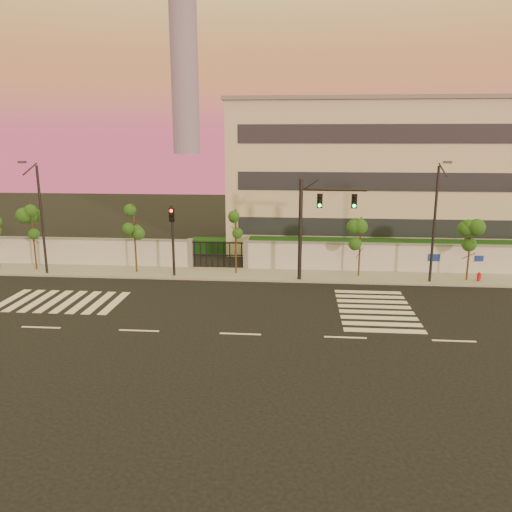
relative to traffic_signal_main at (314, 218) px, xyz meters
name	(u,v)px	position (x,y,z in m)	size (l,w,h in m)	color
ground	(240,334)	(-3.66, -9.38, -4.22)	(120.00, 120.00, 0.00)	black
sidewalk	(258,275)	(-3.66, 1.12, -4.14)	(60.00, 3.00, 0.15)	gray
perimeter_wall	(261,256)	(-3.55, 2.62, -3.15)	(60.00, 0.36, 2.20)	#B9BBC0
hedge_row	(278,251)	(-2.49, 5.36, -3.40)	(41.00, 4.25, 1.80)	black
institutional_building	(372,174)	(5.34, 12.61, 1.94)	(24.40, 12.40, 12.25)	beige
distant_skyscraper	(184,44)	(-68.66, 270.62, 57.76)	(16.00, 16.00, 118.00)	slate
road_markings	(220,307)	(-5.24, -5.62, -4.21)	(57.00, 7.62, 0.02)	silver
street_tree_b	(32,221)	(-19.36, 0.98, -0.62)	(1.48, 1.18, 4.90)	#382314
street_tree_c	(134,222)	(-12.08, 0.93, -0.61)	(1.53, 1.22, 4.91)	#382314
street_tree_d	(236,227)	(-5.16, 1.16, -0.86)	(1.40, 1.11, 4.57)	#382314
street_tree_e	(361,233)	(3.16, 1.19, -1.18)	(1.44, 1.14, 4.13)	#382314
street_tree_f	(471,238)	(10.07, 0.73, -1.28)	(1.40, 1.12, 3.99)	#382314
traffic_signal_main	(314,218)	(0.00, 0.00, 0.00)	(4.22, 0.47, 6.68)	black
traffic_signal_secondary	(173,232)	(-9.27, 0.18, -1.08)	(0.38, 0.36, 4.94)	black
streetlight_west	(40,215)	(-18.16, -0.09, 0.00)	(0.47, 1.88, 7.81)	black
streetlight_east	(435,219)	(7.57, 0.02, 0.05)	(0.47, 1.90, 7.90)	black
fire_hydrant	(479,278)	(10.77, 0.53, -3.85)	(0.29, 0.28, 0.74)	red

